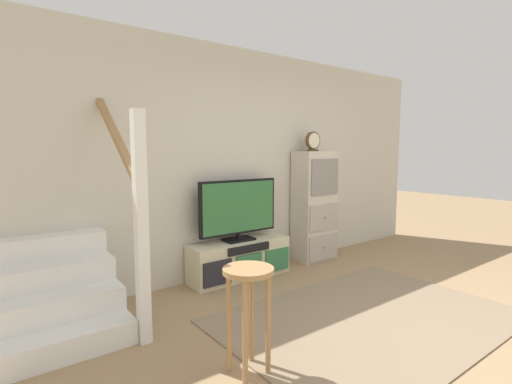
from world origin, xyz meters
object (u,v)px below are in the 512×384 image
at_px(media_console, 240,259).
at_px(television, 239,209).
at_px(desk_clock, 313,141).
at_px(side_cabinet, 315,206).
at_px(bar_stool_near, 248,296).

relative_size(media_console, television, 1.21).
bearing_deg(desk_clock, television, 178.60).
height_order(media_console, side_cabinet, side_cabinet).
height_order(side_cabinet, desk_clock, desk_clock).
height_order(media_console, television, television).
distance_m(desk_clock, bar_stool_near, 2.94).
relative_size(television, side_cabinet, 0.69).
bearing_deg(media_console, bar_stool_near, -122.80).
xyz_separation_m(desk_clock, bar_stool_near, (-2.21, -1.61, -1.07)).
relative_size(media_console, bar_stool_near, 1.71).
height_order(television, side_cabinet, side_cabinet).
bearing_deg(side_cabinet, media_console, -179.53).
relative_size(side_cabinet, desk_clock, 5.77).
relative_size(television, desk_clock, 4.00).
height_order(television, bar_stool_near, television).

